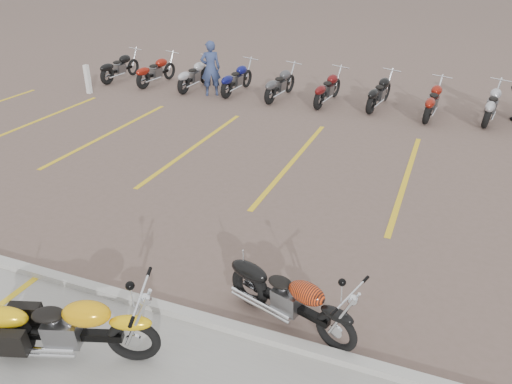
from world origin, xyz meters
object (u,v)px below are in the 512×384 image
(person_a, at_px, (211,68))
(bollard, at_px, (88,79))
(yellow_cruiser, at_px, (65,329))
(flame_cruiser, at_px, (288,299))

(person_a, bearing_deg, bollard, -14.18)
(yellow_cruiser, relative_size, bollard, 2.25)
(yellow_cruiser, bearing_deg, bollard, 108.78)
(flame_cruiser, height_order, bollard, bollard)
(yellow_cruiser, xyz_separation_m, flame_cruiser, (2.39, 1.66, -0.05))
(person_a, height_order, bollard, person_a)
(yellow_cruiser, relative_size, flame_cruiser, 1.11)
(yellow_cruiser, xyz_separation_m, person_a, (-3.86, 11.79, 0.46))
(flame_cruiser, xyz_separation_m, bollard, (-10.38, 8.73, 0.07))
(person_a, bearing_deg, flame_cruiser, 88.77)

